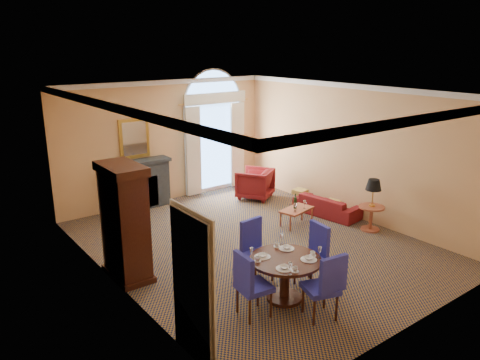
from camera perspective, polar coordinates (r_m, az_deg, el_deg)
ground at (r=10.01m, az=1.74°, el=-7.81°), size 7.50×7.50×0.00m
room_envelope at (r=9.78m, az=-0.71°, el=7.02°), size 6.04×7.52×3.45m
armoire at (r=8.56m, az=-13.87°, el=-5.23°), size 0.60×1.07×2.11m
dining_table at (r=7.79m, az=5.52°, el=-10.74°), size 1.18×1.18×0.94m
dining_chair_north at (r=8.43m, az=1.77°, el=-7.99°), size 0.51×0.53×1.09m
dining_chair_south at (r=7.32m, az=10.50°, el=-12.24°), size 0.61×0.61×1.09m
dining_chair_east at (r=8.33m, az=9.12°, el=-8.50°), size 0.54×0.52×1.09m
dining_chair_west at (r=7.25m, az=1.12°, el=-12.24°), size 0.55×0.54×1.09m
sofa at (r=11.77m, az=10.55°, el=-3.05°), size 0.89×1.75×0.49m
armchair at (r=12.78m, az=1.84°, el=-0.45°), size 1.21×1.22×0.82m
coffee_table at (r=10.92m, az=6.94°, el=-3.58°), size 0.89×0.62×0.77m
side_table at (r=10.87m, az=15.85°, el=-2.18°), size 0.57×0.57×1.18m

